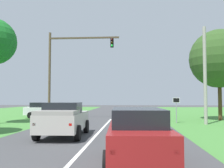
% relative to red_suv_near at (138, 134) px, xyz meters
% --- Properties ---
extents(ground_plane, '(120.00, 120.00, 0.00)m').
position_rel_red_suv_near_xyz_m(ground_plane, '(-2.23, 7.48, -0.95)').
color(ground_plane, '#424244').
extents(red_suv_near, '(2.27, 4.50, 1.79)m').
position_rel_red_suv_near_xyz_m(red_suv_near, '(0.00, 0.00, 0.00)').
color(red_suv_near, maroon).
rests_on(red_suv_near, ground_plane).
extents(pickup_truck_lead, '(2.46, 4.86, 1.90)m').
position_rel_red_suv_near_xyz_m(pickup_truck_lead, '(-3.97, 5.50, 0.03)').
color(pickup_truck_lead, '#B7B2A8').
rests_on(pickup_truck_lead, ground_plane).
extents(traffic_light, '(7.17, 0.40, 8.80)m').
position_rel_red_suv_near_xyz_m(traffic_light, '(-6.72, 16.71, 4.76)').
color(traffic_light, brown).
rests_on(traffic_light, ground_plane).
extents(keep_moving_sign, '(0.60, 0.09, 2.30)m').
position_rel_red_suv_near_xyz_m(keep_moving_sign, '(3.68, 13.83, 0.53)').
color(keep_moving_sign, gray).
rests_on(keep_moving_sign, ground_plane).
extents(oak_tree_right, '(5.67, 5.67, 8.80)m').
position_rel_red_suv_near_xyz_m(oak_tree_right, '(8.37, 16.84, 5.00)').
color(oak_tree_right, '#4C351E').
rests_on(oak_tree_right, ground_plane).
extents(crossing_suv_far, '(4.38, 2.21, 1.66)m').
position_rel_red_suv_near_xyz_m(crossing_suv_far, '(-9.39, 18.54, -0.07)').
color(crossing_suv_far, silver).
rests_on(crossing_suv_far, ground_plane).
extents(utility_pole_right, '(0.28, 0.28, 8.04)m').
position_rel_red_suv_near_xyz_m(utility_pole_right, '(5.86, 12.83, 3.07)').
color(utility_pole_right, '#9E998E').
rests_on(utility_pole_right, ground_plane).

